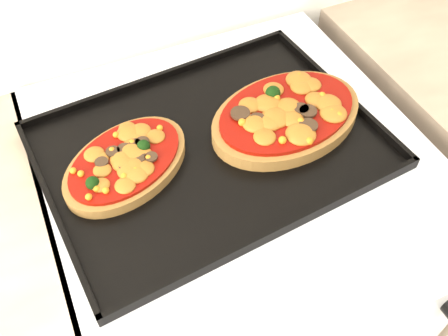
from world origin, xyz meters
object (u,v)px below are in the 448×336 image
stove (232,285)px  pizza_right (286,114)px  pizza_left (126,162)px  baking_tray (211,145)px

stove → pizza_right: 0.49m
pizza_left → pizza_right: (0.26, -0.01, 0.00)m
stove → pizza_left: (-0.17, 0.03, 0.48)m
pizza_left → pizza_right: 0.26m
pizza_right → baking_tray: bearing=178.1°
pizza_left → pizza_right: bearing=-3.0°
pizza_right → pizza_left: bearing=177.0°
baking_tray → pizza_left: (-0.13, 0.01, 0.01)m
baking_tray → pizza_right: pizza_right is taller
baking_tray → pizza_right: 0.13m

